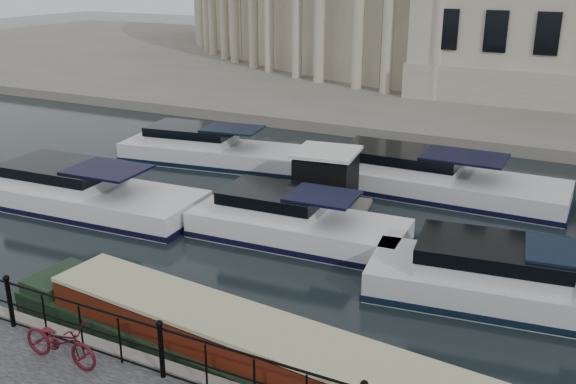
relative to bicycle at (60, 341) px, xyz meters
The scene contains 7 objects.
ground_plane 3.59m from the bicycle, 53.40° to the left, with size 160.00×160.00×0.00m, color black.
far_bank 41.82m from the bicycle, 87.19° to the left, with size 120.00×42.00×0.55m, color #6B665B.
railing 2.12m from the bicycle, 14.01° to the left, with size 24.14×0.14×1.22m.
bicycle is the anchor object (origin of this frame).
narrowboat 4.00m from the bicycle, 29.56° to the left, with size 13.39×2.93×1.49m.
harbour_hut 11.28m from the bicycle, 86.46° to the left, with size 3.06×2.66×2.17m.
cabin_cruisers 11.07m from the bicycle, 83.55° to the left, with size 26.61×10.15×1.99m.
Camera 1 is at (6.76, -10.35, 7.92)m, focal length 40.00 mm.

